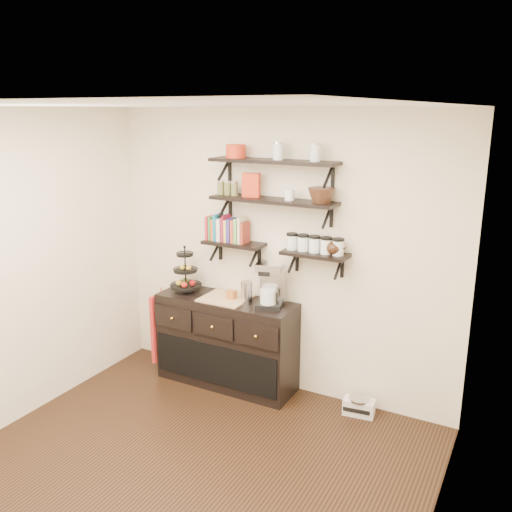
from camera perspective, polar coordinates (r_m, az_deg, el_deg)
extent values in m
plane|color=black|center=(4.38, -8.72, -22.67)|extent=(3.50, 3.50, 0.00)
cube|color=white|center=(3.47, -10.54, 15.32)|extent=(3.50, 3.50, 0.02)
cube|color=white|center=(5.14, 2.40, 0.17)|extent=(3.50, 0.02, 2.70)
cube|color=white|center=(3.05, 18.07, -11.36)|extent=(0.02, 3.50, 2.70)
cube|color=black|center=(4.86, 1.81, 9.93)|extent=(1.20, 0.27, 0.03)
cube|color=black|center=(5.23, -2.78, 9.02)|extent=(0.02, 0.03, 0.20)
cube|color=black|center=(4.78, 8.09, 8.32)|extent=(0.02, 0.03, 0.20)
cube|color=black|center=(4.91, 1.77, 5.86)|extent=(1.20, 0.27, 0.03)
cube|color=black|center=(5.28, -2.73, 5.24)|extent=(0.02, 0.03, 0.20)
cube|color=black|center=(4.83, 7.94, 4.20)|extent=(0.02, 0.03, 0.20)
cube|color=black|center=(5.20, -2.36, 1.33)|extent=(0.60, 0.25, 0.03)
cube|color=black|center=(5.43, -3.76, 0.66)|extent=(0.02, 0.03, 0.20)
cube|color=black|center=(5.22, 0.35, 0.09)|extent=(0.03, 0.03, 0.20)
cube|color=black|center=(4.84, 6.23, 0.20)|extent=(0.60, 0.25, 0.03)
cube|color=black|center=(5.05, 4.36, -0.47)|extent=(0.03, 0.03, 0.20)
cube|color=black|center=(4.90, 9.07, -1.12)|extent=(0.02, 0.03, 0.20)
cube|color=red|center=(5.31, -4.75, 2.86)|extent=(0.02, 0.15, 0.20)
cube|color=#2E7C40|center=(5.29, -4.45, 3.03)|extent=(0.03, 0.15, 0.24)
cube|color=#E35714|center=(5.28, -4.10, 2.83)|extent=(0.04, 0.15, 0.21)
cube|color=#14688C|center=(5.25, -3.76, 3.01)|extent=(0.03, 0.15, 0.25)
cube|color=beige|center=(5.24, -3.44, 2.81)|extent=(0.03, 0.15, 0.22)
cube|color=maroon|center=(5.21, -3.07, 2.98)|extent=(0.04, 0.15, 0.26)
cube|color=yellow|center=(5.20, -2.72, 2.78)|extent=(0.03, 0.15, 0.23)
cube|color=navy|center=(5.18, -2.38, 2.58)|extent=(0.03, 0.15, 0.20)
cube|color=#B44228|center=(5.16, -1.98, 2.75)|extent=(0.04, 0.15, 0.24)
cube|color=#5FA254|center=(5.14, -1.60, 2.54)|extent=(0.03, 0.15, 0.21)
cube|color=beige|center=(5.12, -1.25, 2.72)|extent=(0.03, 0.15, 0.25)
cube|color=maroon|center=(5.11, -0.90, 2.52)|extent=(0.02, 0.15, 0.22)
cylinder|color=silver|center=(4.91, 3.80, 1.45)|extent=(0.10, 0.10, 0.13)
cylinder|color=silver|center=(4.87, 4.98, 1.30)|extent=(0.10, 0.10, 0.13)
cylinder|color=silver|center=(4.83, 6.17, 1.15)|extent=(0.10, 0.10, 0.13)
cylinder|color=silver|center=(4.79, 7.39, 1.00)|extent=(0.10, 0.10, 0.13)
cylinder|color=silver|center=(4.76, 8.63, 0.84)|extent=(0.10, 0.10, 0.13)
cube|color=black|center=(5.45, -3.11, -8.99)|extent=(1.40, 0.45, 0.90)
cube|color=tan|center=(5.28, -3.18, -4.45)|extent=(0.45, 0.41, 0.02)
sphere|color=gold|center=(5.40, -8.83, -6.50)|extent=(0.04, 0.04, 0.04)
sphere|color=gold|center=(5.15, -4.64, -7.46)|extent=(0.04, 0.04, 0.04)
sphere|color=gold|center=(4.93, -0.02, -8.47)|extent=(0.04, 0.04, 0.04)
cylinder|color=black|center=(5.46, -7.45, -1.46)|extent=(0.01, 0.01, 0.46)
cylinder|color=black|center=(5.51, -7.39, -3.19)|extent=(0.31, 0.31, 0.01)
cylinder|color=black|center=(5.46, -7.44, -1.55)|extent=(0.24, 0.24, 0.02)
cylinder|color=black|center=(5.42, -7.50, 0.11)|extent=(0.16, 0.16, 0.02)
sphere|color=#B21914|center=(5.50, -6.71, -2.81)|extent=(0.06, 0.06, 0.06)
sphere|color=gold|center=(5.47, -7.77, -1.18)|extent=(0.05, 0.05, 0.05)
cube|color=#9C5524|center=(5.23, -2.59, -4.07)|extent=(0.08, 0.08, 0.08)
cube|color=black|center=(5.06, 1.39, -5.16)|extent=(0.29, 0.27, 0.04)
cube|color=silver|center=(5.06, 1.78, -2.99)|extent=(0.25, 0.15, 0.36)
cube|color=silver|center=(4.94, 1.41, -1.12)|extent=(0.29, 0.27, 0.07)
cylinder|color=silver|center=(5.01, 1.28, -4.27)|extent=(0.19, 0.19, 0.14)
cylinder|color=silver|center=(5.11, -1.00, -3.87)|extent=(0.11, 0.11, 0.22)
cube|color=#A82712|center=(5.74, -9.94, -7.29)|extent=(0.04, 0.31, 0.71)
cube|color=silver|center=(5.17, 10.78, -15.36)|extent=(0.29, 0.17, 0.15)
cylinder|color=silver|center=(5.13, 10.82, -14.56)|extent=(0.21, 0.21, 0.02)
cube|color=black|center=(5.11, 10.51, -15.75)|extent=(0.24, 0.04, 0.04)
cube|color=red|center=(4.99, -0.51, 7.47)|extent=(0.17, 0.09, 0.22)
cylinder|color=white|center=(4.83, 3.56, 6.44)|extent=(0.09, 0.09, 0.10)
cylinder|color=red|center=(5.04, -2.14, 10.97)|extent=(0.18, 0.18, 0.12)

